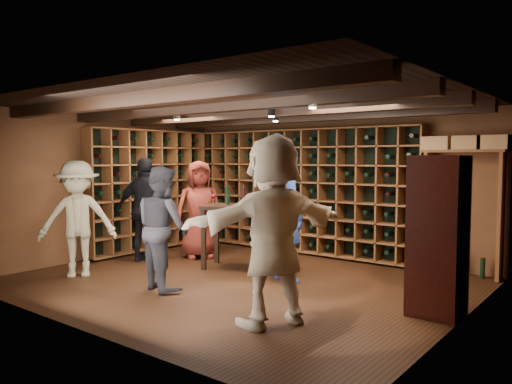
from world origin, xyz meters
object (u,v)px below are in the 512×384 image
Objects in this scene: guest_khaki at (77,219)px; tasting_table at (246,214)px; man_blue_shirt at (286,216)px; display_cabinet at (437,239)px; man_grey_suit at (163,228)px; guest_red_floral at (199,209)px; guest_woman_black at (146,210)px; guest_beige at (273,230)px.

guest_khaki reaches higher than tasting_table.
man_blue_shirt is 3.06m from guest_khaki.
display_cabinet is 3.43m from man_grey_suit.
display_cabinet is 0.94× the size of man_blue_shirt.
display_cabinet is 1.03× the size of guest_red_floral.
guest_woman_black reaches higher than display_cabinet.
guest_beige is at bearing 131.74° from guest_woman_black.
guest_woman_black is 1.19× the size of tasting_table.
display_cabinet is 1.86m from guest_beige.
guest_red_floral is 2.12m from guest_khaki.
guest_woman_black is at bearing 27.97° from man_blue_shirt.
guest_woman_black is at bearing -179.08° from display_cabinet.
man_blue_shirt is 1.25× the size of tasting_table.
man_blue_shirt is 2.63m from guest_woman_black.
display_cabinet is 3.18m from tasting_table.
guest_woman_black is at bearing -179.94° from guest_red_floral.
guest_khaki is (-4.78, -1.39, -0.00)m from display_cabinet.
display_cabinet is 1.03× the size of guest_khaki.
tasting_table is at bearing -64.33° from guest_red_floral.
man_blue_shirt is 0.96m from tasting_table.
guest_khaki is (-1.53, -0.29, 0.03)m from man_grey_suit.
guest_khaki is 2.52m from tasting_table.
guest_khaki is at bearing 63.11° from guest_woman_black.
guest_beige is at bearing -171.33° from man_grey_suit.
guest_khaki is at bearing -64.57° from guest_beige.
man_grey_suit is (-3.25, -1.10, -0.03)m from display_cabinet.
man_blue_shirt is 2.14m from guest_red_floral.
man_blue_shirt is at bearing -35.53° from tasting_table.
display_cabinet is 2.24m from man_blue_shirt.
guest_woman_black is (-4.82, -0.08, 0.02)m from display_cabinet.
man_blue_shirt reaches higher than guest_red_floral.
guest_beige is (2.00, -0.26, 0.18)m from man_grey_suit.
guest_beige reaches higher than man_grey_suit.
tasting_table is at bearing 171.26° from guest_woman_black.
display_cabinet is 4.98m from guest_khaki.
tasting_table is (-3.14, 0.52, 0.02)m from display_cabinet.
man_blue_shirt is (-2.22, 0.28, 0.07)m from display_cabinet.
guest_beige is at bearing 140.43° from man_blue_shirt.
man_grey_suit is 1.62m from tasting_table.
guest_red_floral is at bearing 9.30° from man_blue_shirt.
guest_red_floral is at bearing -98.77° from guest_beige.
tasting_table is (1.68, 0.60, -0.01)m from guest_woman_black.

